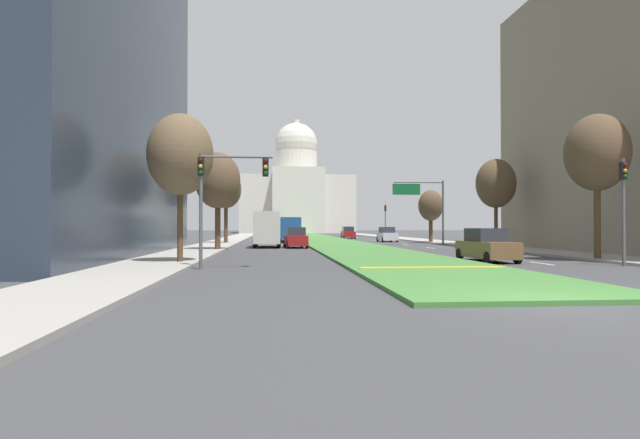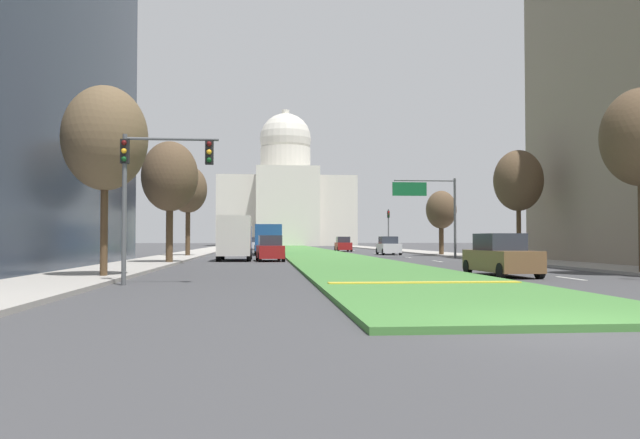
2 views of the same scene
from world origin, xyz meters
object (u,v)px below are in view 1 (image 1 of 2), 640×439
traffic_light_near_left (220,185)px  sedan_midblock (296,238)px  street_tree_right_near (597,153)px  street_tree_left_mid (218,181)px  street_tree_right_far (431,206)px  sedan_far_horizon (348,233)px  sedan_very_far (273,232)px  sedan_lead_stopped (487,246)px  street_tree_left_near (180,155)px  sedan_distant (387,235)px  street_tree_right_mid (496,184)px  box_truck_delivery (267,229)px  capitol_building (296,195)px  traffic_light_far_right (385,217)px  street_tree_left_far (226,190)px  traffic_light_near_right (623,197)px  overhead_guide_sign (424,199)px  city_bus (289,227)px

traffic_light_near_left → sedan_midblock: bearing=79.0°
street_tree_right_near → street_tree_left_mid: bearing=148.0°
street_tree_right_far → sedan_far_horizon: street_tree_right_far is taller
street_tree_right_near → sedan_very_far: 67.99m
sedan_very_far → sedan_lead_stopped: bearing=-80.1°
street_tree_left_near → sedan_distant: street_tree_left_near is taller
street_tree_left_near → street_tree_left_mid: (0.41, 14.29, -0.10)m
sedan_distant → sedan_very_far: (-13.82, 29.62, -0.01)m
street_tree_left_mid → sedan_lead_stopped: bearing=-40.7°
street_tree_right_mid → box_truck_delivery: size_ratio=1.19×
capitol_building → traffic_light_near_left: capitol_building is taller
capitol_building → traffic_light_far_right: size_ratio=6.27×
sedan_distant → street_tree_right_near: bearing=-83.8°
sedan_distant → capitol_building: bearing=94.7°
traffic_light_far_right → street_tree_left_mid: size_ratio=0.68×
sedan_distant → box_truck_delivery: size_ratio=0.72×
traffic_light_far_right → sedan_lead_stopped: size_ratio=1.13×
capitol_building → sedan_far_horizon: bearing=-86.3°
street_tree_right_mid → street_tree_left_far: 27.79m
traffic_light_near_left → street_tree_left_mid: bearing=96.2°
traffic_light_far_right → sedan_distant: traffic_light_far_right is taller
street_tree_left_mid → capitol_building: bearing=84.2°
traffic_light_far_right → sedan_distant: bearing=-101.5°
traffic_light_near_right → street_tree_left_near: (-21.51, 3.16, 2.21)m
overhead_guide_sign → box_truck_delivery: 16.31m
street_tree_left_far → sedan_very_far: bearing=81.8°
sedan_far_horizon → street_tree_left_far: bearing=-127.0°
overhead_guide_sign → street_tree_right_mid: street_tree_right_mid is taller
traffic_light_far_right → street_tree_left_far: 29.89m
capitol_building → overhead_guide_sign: (8.32, -99.16, -6.14)m
overhead_guide_sign → box_truck_delivery: (-15.64, -3.58, -2.95)m
street_tree_left_far → sedan_far_horizon: 27.81m
overhead_guide_sign → sedan_very_far: size_ratio=1.40×
street_tree_left_mid → street_tree_right_near: bearing=-32.0°
box_truck_delivery → city_bus: bearing=81.8°
capitol_building → overhead_guide_sign: size_ratio=5.01×
street_tree_right_mid → sedan_lead_stopped: bearing=-115.5°
overhead_guide_sign → traffic_light_near_left: bearing=-122.6°
street_tree_right_mid → street_tree_left_far: (-23.71, 14.50, 0.36)m
overhead_guide_sign → street_tree_left_mid: bearing=-152.8°
sedan_lead_stopped → box_truck_delivery: box_truck_delivery is taller
street_tree_left_mid → sedan_midblock: bearing=39.6°
sedan_far_horizon → city_bus: bearing=-124.7°
sedan_very_far → street_tree_right_far: bearing=-63.1°
street_tree_left_mid → box_truck_delivery: 8.30m
traffic_light_near_left → city_bus: bearing=83.9°
traffic_light_far_right → sedan_far_horizon: size_ratio=1.16×
overhead_guide_sign → street_tree_right_near: size_ratio=0.80×
capitol_building → traffic_light_far_right: bearing=-82.2°
sedan_very_far → box_truck_delivery: 45.24m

